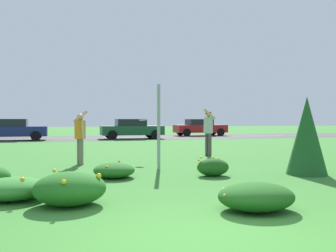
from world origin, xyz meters
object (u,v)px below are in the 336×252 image
object	(u,v)px
car_red_rightmost	(200,127)
person_thrower_orange_shirt	(80,134)
sign_post_near_path	(159,127)
person_catcher_red_cap_gray_shirt	(208,129)
car_dark_green_center_right	(132,129)
frisbee_pale_blue	(143,120)
car_navy_center_left	(12,130)

from	to	relation	value
car_red_rightmost	person_thrower_orange_shirt	bearing A→B (deg)	-120.90
sign_post_near_path	person_thrower_orange_shirt	bearing A→B (deg)	140.63
person_catcher_red_cap_gray_shirt	car_dark_green_center_right	world-z (taller)	person_catcher_red_cap_gray_shirt
person_thrower_orange_shirt	person_catcher_red_cap_gray_shirt	distance (m)	5.09
person_thrower_orange_shirt	frisbee_pale_blue	distance (m)	2.21
frisbee_pale_blue	car_dark_green_center_right	distance (m)	14.83
person_thrower_orange_shirt	car_red_rightmost	xyz separation A→B (m)	(11.20, 18.71, -0.21)
person_thrower_orange_shirt	car_red_rightmost	world-z (taller)	person_thrower_orange_shirt
car_red_rightmost	person_catcher_red_cap_gray_shirt	bearing A→B (deg)	-110.12
sign_post_near_path	car_dark_green_center_right	bearing A→B (deg)	81.92
frisbee_pale_blue	car_red_rightmost	distance (m)	20.36
car_dark_green_center_right	frisbee_pale_blue	bearing A→B (deg)	-99.15
sign_post_near_path	frisbee_pale_blue	xyz separation A→B (m)	(0.03, 2.21, 0.19)
frisbee_pale_blue	car_red_rightmost	bearing A→B (deg)	63.45
car_red_rightmost	car_navy_center_left	bearing A→B (deg)	-166.50
car_navy_center_left	car_dark_green_center_right	xyz separation A→B (m)	(8.18, 0.00, 0.00)
sign_post_near_path	car_red_rightmost	xyz separation A→B (m)	(9.13, 20.41, -0.46)
car_navy_center_left	person_catcher_red_cap_gray_shirt	bearing A→B (deg)	-57.86
person_catcher_red_cap_gray_shirt	car_dark_green_center_right	xyz separation A→B (m)	(-0.42, 13.68, -0.30)
person_thrower_orange_shirt	person_catcher_red_cap_gray_shirt	bearing A→B (deg)	16.62
car_dark_green_center_right	sign_post_near_path	bearing A→B (deg)	-98.08
car_navy_center_left	car_red_rightmost	xyz separation A→B (m)	(14.92, 3.58, 0.00)
car_red_rightmost	frisbee_pale_blue	bearing A→B (deg)	-116.55
sign_post_near_path	person_catcher_red_cap_gray_shirt	xyz separation A→B (m)	(2.80, 3.16, -0.15)
sign_post_near_path	car_navy_center_left	xyz separation A→B (m)	(-5.79, 16.83, -0.46)
sign_post_near_path	frisbee_pale_blue	bearing A→B (deg)	89.16
sign_post_near_path	car_dark_green_center_right	xyz separation A→B (m)	(2.39, 16.83, -0.46)
sign_post_near_path	person_catcher_red_cap_gray_shirt	distance (m)	4.22
person_thrower_orange_shirt	car_red_rightmost	size ratio (longest dim) A/B	0.38
person_catcher_red_cap_gray_shirt	car_navy_center_left	world-z (taller)	person_catcher_red_cap_gray_shirt
car_red_rightmost	car_dark_green_center_right	bearing A→B (deg)	-152.01
sign_post_near_path	person_catcher_red_cap_gray_shirt	world-z (taller)	sign_post_near_path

